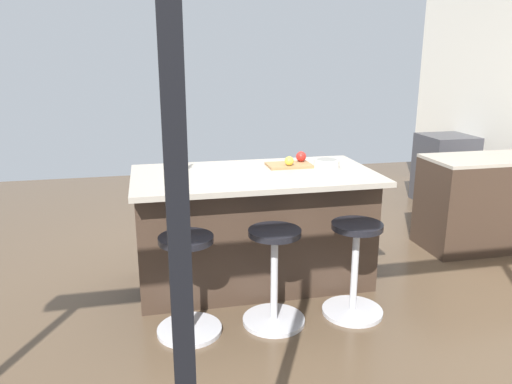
% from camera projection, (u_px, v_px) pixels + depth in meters
% --- Properties ---
extents(ground_plane, '(7.80, 7.80, 0.00)m').
position_uv_depth(ground_plane, '(270.00, 270.00, 4.34)').
color(ground_plane, brown).
extents(oven_range, '(0.60, 0.61, 0.86)m').
position_uv_depth(oven_range, '(445.00, 169.00, 6.22)').
color(oven_range, '#38383D').
rests_on(oven_range, ground_plane).
extents(kitchen_island, '(1.89, 1.01, 0.94)m').
position_uv_depth(kitchen_island, '(253.00, 227.00, 4.01)').
color(kitchen_island, '#38281E').
rests_on(kitchen_island, ground_plane).
extents(stool_by_window, '(0.44, 0.44, 0.69)m').
position_uv_depth(stool_by_window, '(354.00, 272.00, 3.53)').
color(stool_by_window, '#B7B7BC').
rests_on(stool_by_window, ground_plane).
extents(stool_middle, '(0.44, 0.44, 0.69)m').
position_uv_depth(stool_middle, '(274.00, 280.00, 3.41)').
color(stool_middle, '#B7B7BC').
rests_on(stool_middle, ground_plane).
extents(stool_near_camera, '(0.44, 0.44, 0.69)m').
position_uv_depth(stool_near_camera, '(188.00, 288.00, 3.29)').
color(stool_near_camera, '#B7B7BC').
rests_on(stool_near_camera, ground_plane).
extents(cutting_board, '(0.36, 0.24, 0.02)m').
position_uv_depth(cutting_board, '(289.00, 165.00, 4.07)').
color(cutting_board, olive).
rests_on(cutting_board, kitchen_island).
extents(apple_yellow, '(0.07, 0.07, 0.07)m').
position_uv_depth(apple_yellow, '(289.00, 161.00, 4.00)').
color(apple_yellow, gold).
rests_on(apple_yellow, cutting_board).
extents(apple_red, '(0.09, 0.09, 0.09)m').
position_uv_depth(apple_red, '(301.00, 157.00, 4.15)').
color(apple_red, red).
rests_on(apple_red, cutting_board).
extents(water_bottle, '(0.06, 0.06, 0.31)m').
position_uv_depth(water_bottle, '(177.00, 158.00, 3.81)').
color(water_bottle, silver).
rests_on(water_bottle, kitchen_island).
extents(fruit_bowl, '(0.21, 0.21, 0.07)m').
position_uv_depth(fruit_bowl, '(326.00, 163.00, 4.01)').
color(fruit_bowl, silver).
rests_on(fruit_bowl, kitchen_island).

